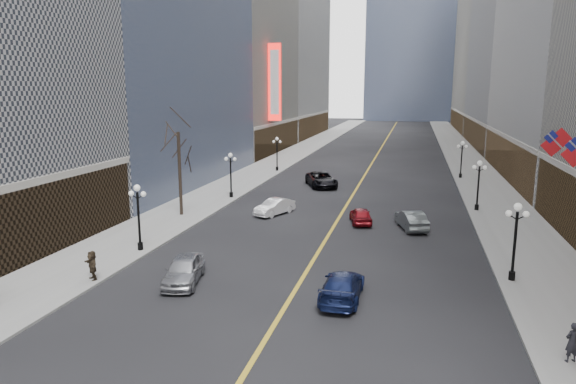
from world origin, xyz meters
The scene contains 23 objects.
sidewalk_east centered at (14.00, 70.00, 0.07)m, with size 6.00×230.00×0.15m, color gray.
sidewalk_west centered at (-14.00, 70.00, 0.07)m, with size 6.00×230.00×0.15m, color gray.
lane_line centered at (0.00, 80.00, 0.01)m, with size 0.25×200.00×0.02m, color gold.
bldg_east_c centered at (29.88, 106.00, 24.18)m, with size 26.60×40.60×48.80m.
bldg_east_d centered at (29.90, 149.00, 31.17)m, with size 26.60×46.60×62.80m.
bldg_west_c centered at (-29.88, 87.00, 25.19)m, with size 26.60×30.60×50.80m.
streetlamp_east_1 centered at (11.80, 30.00, 2.90)m, with size 1.26×0.44×4.52m.
streetlamp_east_2 centered at (11.80, 48.00, 2.90)m, with size 1.26×0.44×4.52m.
streetlamp_east_3 centered at (11.80, 66.00, 2.90)m, with size 1.26×0.44×4.52m.
streetlamp_west_1 centered at (-11.80, 30.00, 2.90)m, with size 1.26×0.44×4.52m.
streetlamp_west_2 centered at (-11.80, 48.00, 2.90)m, with size 1.26×0.44×4.52m.
streetlamp_west_3 centered at (-11.80, 66.00, 2.90)m, with size 1.26×0.44×4.52m.
flag_5 centered at (15.31, 37.00, 7.29)m, with size 2.87×0.12×2.87m.
theatre_marquee centered at (-15.88, 80.00, 12.00)m, with size 2.00×0.55×12.00m.
tree_west_far centered at (-13.50, 40.00, 6.24)m, with size 3.60×3.60×7.92m.
car_nb_near centered at (-6.44, 25.44, 0.78)m, with size 1.84×4.58×1.56m, color #A4A5AB.
car_nb_mid centered at (-5.72, 42.47, 0.70)m, with size 1.48×4.24×1.40m, color silver.
car_nb_far centered at (-4.04, 56.62, 0.84)m, with size 2.79×6.05×1.68m, color black.
car_sb_near centered at (2.67, 25.28, 0.72)m, with size 2.02×4.97×1.44m, color #121C46.
car_sb_mid centered at (2.00, 41.27, 0.67)m, with size 1.58×3.93×1.34m, color maroon.
car_sb_far centered at (6.07, 40.48, 0.74)m, with size 1.58×4.52×1.49m, color #565D5F.
ped_ne_corner centered at (12.48, 20.87, 0.99)m, with size 0.61×0.45×1.67m, color black.
ped_west_far centered at (-11.60, 24.34, 1.00)m, with size 1.57×0.45×1.70m, color #32281B.
Camera 1 is at (5.98, -0.15, 10.86)m, focal length 32.00 mm.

